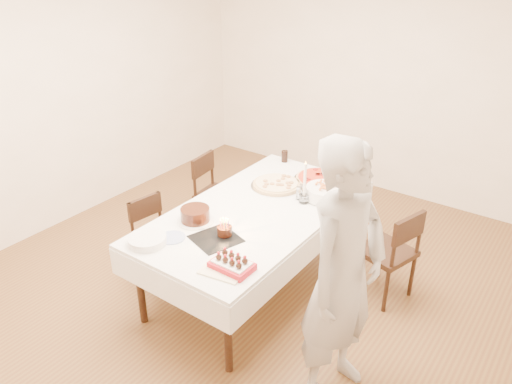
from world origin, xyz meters
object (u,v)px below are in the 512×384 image
Objects in this scene: chair_left_savory at (218,195)px; person at (343,277)px; pizza_pepperoni at (320,179)px; birthday_cake at (225,227)px; chair_left_dessert at (159,242)px; dining_table at (256,248)px; layer_cake at (195,215)px; taper_candle at (305,182)px; chair_right_savory at (386,252)px; strawberry_box at (232,265)px; cola_glass at (285,156)px; pizza_white at (276,184)px; pasta_bowl at (325,193)px.

chair_left_savory is 2.33m from person.
birthday_cake is at bearing -95.25° from pizza_pepperoni.
chair_left_dessert is 0.89m from birthday_cake.
layer_cake is at bearing -122.89° from dining_table.
layer_cake is at bearing -170.53° from chair_left_dessert.
person reaches higher than taper_candle.
chair_right_savory is 1.48m from strawberry_box.
chair_right_savory is at bearing -19.27° from cola_glass.
pizza_white is 0.43m from pizza_pepperoni.
pasta_bowl is at bearing 173.17° from chair_left_savory.
person reaches higher than pizza_pepperoni.
birthday_cake is (0.78, -0.02, 0.44)m from chair_left_dessert.
cola_glass reaches higher than strawberry_box.
pizza_pepperoni is 1.32m from layer_cake.
pizza_white is 1.32m from strawberry_box.
layer_cake reaches higher than chair_left_savory.
pasta_bowl is at bearing -130.69° from chair_left_dessert.
birthday_cake is at bearing 135.52° from strawberry_box.
layer_cake is (-1.25, -0.96, 0.38)m from chair_right_savory.
person is at bearing -41.74° from pizza_white.
pasta_bowl is at bearing 41.19° from person.
pizza_pepperoni is 0.50m from taper_candle.
strawberry_box is (-0.01, -1.28, -0.02)m from pasta_bowl.
chair_right_savory reaches higher than pizza_white.
dining_table is 6.47× the size of pasta_bowl.
layer_cake reaches higher than chair_left_dessert.
chair_left_dessert is 2.01× the size of taper_candle.
chair_right_savory is 0.90m from taper_candle.
person is 14.06× the size of birthday_cake.
taper_candle is (-0.71, -0.18, 0.52)m from chair_right_savory.
birthday_cake is (-1.06, 0.15, -0.09)m from person.
strawberry_box is (1.09, -0.33, 0.40)m from chair_left_dessert.
cola_glass is (-0.72, 0.48, -0.00)m from pasta_bowl.
chair_left_dessert is (0.12, -0.96, -0.02)m from chair_left_savory.
chair_left_dessert is at bearing -179.11° from layer_cake.
taper_candle is 0.85m from birthday_cake.
chair_right_savory is at bearing 1.51° from pasta_bowl.
chair_left_savory is 1.40m from birthday_cake.
pasta_bowl is (-0.74, 1.12, -0.10)m from person.
chair_left_dessert is at bearing 178.30° from birthday_cake.
chair_left_savory is 0.45× the size of person.
layer_cake is at bearing 152.18° from strawberry_box.
taper_candle is at bearing -132.87° from chair_left_dessert.
dining_table is at bearing -101.25° from pizza_pepperoni.
taper_candle is 3.28× the size of cola_glass.
chair_left_savory is 2.50× the size of pasta_bowl.
cola_glass is (-0.61, 0.64, -0.13)m from taper_candle.
chair_right_savory is 2.89× the size of layer_cake.
pizza_white is at bearing -174.98° from pasta_bowl.
dining_table is at bearing -140.37° from chair_left_dessert.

